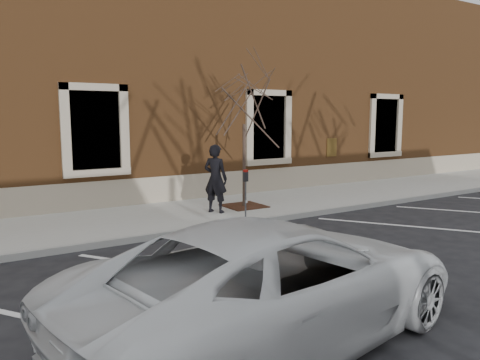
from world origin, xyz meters
TOP-DOWN VIEW (x-y plane):
  - ground at (0.00, 0.00)m, footprint 120.00×120.00m
  - sidewalk_near at (0.00, 1.75)m, footprint 40.00×3.50m
  - curb_near at (0.00, -0.05)m, footprint 40.00×0.12m
  - parking_stripes at (0.00, -2.20)m, footprint 28.00×4.40m
  - building_civic at (0.00, 7.74)m, footprint 40.00×8.62m
  - man at (-0.39, 1.24)m, footprint 0.75×0.82m
  - parking_meter at (-0.07, 0.22)m, footprint 0.12×0.09m
  - tree_grate at (0.73, 1.54)m, footprint 1.12×1.12m
  - sapling at (0.73, 1.54)m, footprint 2.64×2.64m
  - white_truck at (-3.25, -5.38)m, footprint 5.92×3.52m

SIDE VIEW (x-z plane):
  - ground at x=0.00m, z-range 0.00..0.00m
  - parking_stripes at x=0.00m, z-range 0.00..0.01m
  - sidewalk_near at x=0.00m, z-range 0.00..0.15m
  - curb_near at x=0.00m, z-range 0.00..0.15m
  - tree_grate at x=0.73m, z-range 0.15..0.18m
  - white_truck at x=-3.25m, z-range 0.00..1.54m
  - parking_meter at x=-0.07m, z-range 0.40..1.67m
  - man at x=-0.39m, z-range 0.15..2.04m
  - sapling at x=0.73m, z-range 1.03..5.42m
  - building_civic at x=0.00m, z-range 0.00..8.00m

